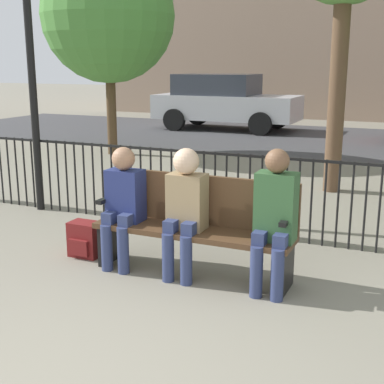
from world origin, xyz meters
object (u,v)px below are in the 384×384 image
at_px(park_bench, 196,222).
at_px(seated_person_2, 274,214).
at_px(seated_person_1, 185,205).
at_px(seated_person_0, 123,200).
at_px(lamp_post, 27,0).
at_px(backpack, 85,240).
at_px(parked_car_1, 224,101).
at_px(tree_1, 108,16).

xyz_separation_m(park_bench, seated_person_2, (0.78, -0.13, 0.20)).
bearing_deg(seated_person_1, seated_person_0, -179.83).
relative_size(park_bench, lamp_post, 0.46).
distance_m(backpack, parked_car_1, 10.94).
height_order(seated_person_1, backpack, seated_person_1).
xyz_separation_m(seated_person_1, backpack, (-1.16, 0.06, -0.51)).
bearing_deg(park_bench, seated_person_1, -110.24).
distance_m(lamp_post, parked_car_1, 9.58).
height_order(seated_person_1, tree_1, tree_1).
xyz_separation_m(tree_1, lamp_post, (1.54, -4.28, -0.19)).
xyz_separation_m(seated_person_0, seated_person_2, (1.48, 0.00, 0.03)).
height_order(park_bench, seated_person_2, seated_person_2).
height_order(seated_person_0, lamp_post, lamp_post).
distance_m(seated_person_0, tree_1, 7.06).
height_order(seated_person_2, lamp_post, lamp_post).
relative_size(park_bench, backpack, 5.26).
height_order(seated_person_0, seated_person_2, seated_person_2).
relative_size(park_bench, seated_person_2, 1.52).
xyz_separation_m(backpack, lamp_post, (-1.62, 1.27, 2.52)).
bearing_deg(seated_person_2, park_bench, 170.73).
bearing_deg(seated_person_2, parked_car_1, 112.76).
relative_size(seated_person_2, tree_1, 0.29).
bearing_deg(lamp_post, backpack, -38.13).
bearing_deg(seated_person_0, seated_person_1, 0.17).
bearing_deg(seated_person_0, seated_person_2, 0.17).
relative_size(park_bench, seated_person_1, 1.58).
distance_m(park_bench, tree_1, 7.40).
relative_size(park_bench, seated_person_0, 1.62).
bearing_deg(parked_car_1, backpack, -76.78).
relative_size(seated_person_2, lamp_post, 0.30).
bearing_deg(backpack, seated_person_2, -1.75).
height_order(park_bench, parked_car_1, parked_car_1).
bearing_deg(lamp_post, seated_person_2, -20.25).
relative_size(backpack, parked_car_1, 0.09).
xyz_separation_m(seated_person_0, parked_car_1, (-3.00, 10.69, 0.18)).
height_order(seated_person_0, parked_car_1, parked_car_1).
xyz_separation_m(seated_person_2, lamp_post, (-3.61, 1.33, 2.00)).
height_order(seated_person_2, backpack, seated_person_2).
distance_m(seated_person_1, seated_person_2, 0.83).
bearing_deg(lamp_post, parked_car_1, 95.36).
bearing_deg(lamp_post, seated_person_1, -25.65).
xyz_separation_m(seated_person_0, seated_person_1, (0.65, 0.00, 0.02)).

